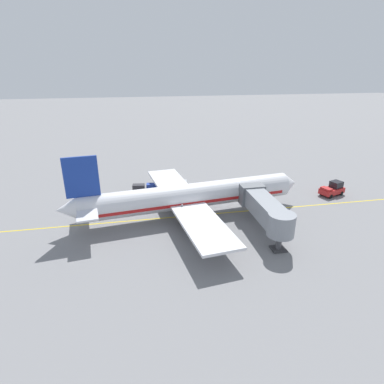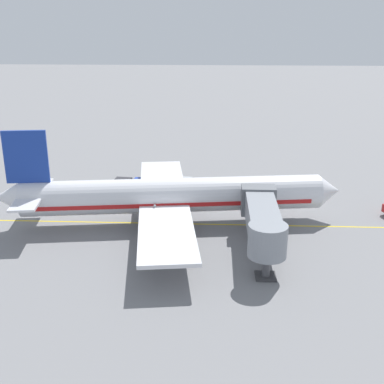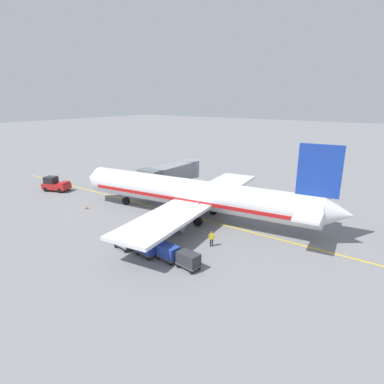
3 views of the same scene
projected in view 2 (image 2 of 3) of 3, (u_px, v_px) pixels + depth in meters
The scene contains 11 objects.
ground_plane at pixel (176, 224), 53.74m from camera, with size 400.00×400.00×0.00m, color slate.
gate_lead_in_line at pixel (176, 224), 53.74m from camera, with size 0.24×80.00×0.01m, color gold.
parked_airliner at pixel (171, 196), 52.77m from camera, with size 30.42×37.32×10.63m.
jet_bridge at pixel (263, 220), 45.84m from camera, with size 12.52×3.50×4.98m.
baggage_tug_lead at pixel (164, 189), 62.60m from camera, with size 1.73×2.69×1.62m.
baggage_cart_front at pixel (184, 182), 64.41m from camera, with size 1.54×2.96×1.58m.
baggage_cart_second_in_train at pixel (161, 182), 64.37m from camera, with size 1.54×2.96×1.58m.
baggage_cart_third_in_train at pixel (142, 183), 63.99m from camera, with size 1.54×2.96×1.58m.
baggage_cart_tail_end at pixel (124, 183), 64.18m from camera, with size 1.54×2.96×1.58m.
ground_crew_wing_walker at pixel (122, 196), 59.29m from camera, with size 0.51×0.63×1.69m.
safety_cone_nose_left at pixel (295, 203), 58.90m from camera, with size 0.36×0.36×0.59m.
Camera 2 is at (49.41, 4.08, 21.11)m, focal length 45.86 mm.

